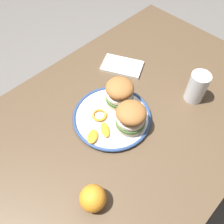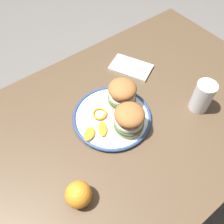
{
  "view_description": "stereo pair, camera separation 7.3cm",
  "coord_description": "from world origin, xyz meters",
  "px_view_note": "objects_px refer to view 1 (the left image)",
  "views": [
    {
      "loc": [
        -0.41,
        -0.34,
        1.5
      ],
      "look_at": [
        -0.04,
        0.03,
        0.79
      ],
      "focal_mm": 38.73,
      "sensor_mm": 36.0,
      "label": 1
    },
    {
      "loc": [
        -0.36,
        -0.38,
        1.5
      ],
      "look_at": [
        -0.04,
        0.03,
        0.79
      ],
      "focal_mm": 38.73,
      "sensor_mm": 36.0,
      "label": 2
    }
  ],
  "objects_px": {
    "sandwich_half_left": "(120,92)",
    "drinking_glass": "(196,89)",
    "sandwich_half_right": "(131,117)",
    "dinner_plate": "(112,117)",
    "whole_orange": "(93,198)",
    "dining_table": "(124,130)"
  },
  "relations": [
    {
      "from": "whole_orange",
      "to": "dining_table",
      "type": "bearing_deg",
      "value": 26.44
    },
    {
      "from": "sandwich_half_left",
      "to": "drinking_glass",
      "type": "distance_m",
      "value": 0.3
    },
    {
      "from": "sandwich_half_right",
      "to": "drinking_glass",
      "type": "xyz_separation_m",
      "value": [
        0.28,
        -0.09,
        -0.01
      ]
    },
    {
      "from": "dining_table",
      "to": "sandwich_half_left",
      "type": "relative_size",
      "value": 9.47
    },
    {
      "from": "drinking_glass",
      "to": "whole_orange",
      "type": "relative_size",
      "value": 1.57
    },
    {
      "from": "sandwich_half_right",
      "to": "drinking_glass",
      "type": "height_order",
      "value": "drinking_glass"
    },
    {
      "from": "sandwich_half_right",
      "to": "drinking_glass",
      "type": "distance_m",
      "value": 0.3
    },
    {
      "from": "dining_table",
      "to": "sandwich_half_right",
      "type": "relative_size",
      "value": 10.17
    },
    {
      "from": "whole_orange",
      "to": "sandwich_half_left",
      "type": "bearing_deg",
      "value": 32.35
    },
    {
      "from": "sandwich_half_left",
      "to": "whole_orange",
      "type": "bearing_deg",
      "value": -147.65
    },
    {
      "from": "dinner_plate",
      "to": "dining_table",
      "type": "bearing_deg",
      "value": -32.02
    },
    {
      "from": "sandwich_half_right",
      "to": "whole_orange",
      "type": "bearing_deg",
      "value": -159.44
    },
    {
      "from": "sandwich_half_left",
      "to": "drinking_glass",
      "type": "height_order",
      "value": "drinking_glass"
    },
    {
      "from": "dinner_plate",
      "to": "whole_orange",
      "type": "relative_size",
      "value": 3.69
    },
    {
      "from": "dining_table",
      "to": "dinner_plate",
      "type": "relative_size",
      "value": 4.55
    },
    {
      "from": "dinner_plate",
      "to": "sandwich_half_left",
      "type": "height_order",
      "value": "sandwich_half_left"
    },
    {
      "from": "dinner_plate",
      "to": "whole_orange",
      "type": "distance_m",
      "value": 0.32
    },
    {
      "from": "whole_orange",
      "to": "sandwich_half_right",
      "type": "bearing_deg",
      "value": 20.56
    },
    {
      "from": "drinking_glass",
      "to": "whole_orange",
      "type": "distance_m",
      "value": 0.56
    },
    {
      "from": "dining_table",
      "to": "sandwich_half_right",
      "type": "xyz_separation_m",
      "value": [
        -0.03,
        -0.05,
        0.17
      ]
    },
    {
      "from": "dining_table",
      "to": "dinner_plate",
      "type": "height_order",
      "value": "dinner_plate"
    },
    {
      "from": "dining_table",
      "to": "sandwich_half_left",
      "type": "bearing_deg",
      "value": 65.56
    }
  ]
}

